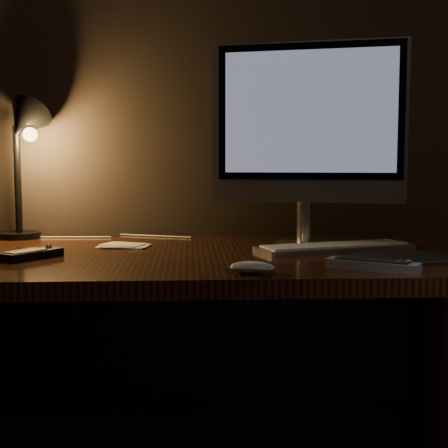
{
  "coord_description": "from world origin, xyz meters",
  "views": [
    {
      "loc": [
        -0.01,
        0.29,
        0.97
      ],
      "look_at": [
        0.07,
        1.73,
        0.83
      ],
      "focal_mm": 50.0,
      "sensor_mm": 36.0,
      "label": 1
    }
  ],
  "objects": [
    {
      "name": "monitor",
      "position": [
        0.31,
        1.96,
        1.07
      ],
      "size": [
        0.51,
        0.19,
        0.55
      ],
      "rotation": [
        0.0,
        0.0,
        -0.28
      ],
      "color": "silver",
      "rests_on": "desk"
    },
    {
      "name": "media_remote",
      "position": [
        -0.39,
        1.79,
        0.76
      ],
      "size": [
        0.14,
        0.15,
        0.03
      ],
      "rotation": [
        0.0,
        0.0,
        0.93
      ],
      "color": "black",
      "rests_on": "desk"
    },
    {
      "name": "tv_remote",
      "position": [
        0.38,
        1.58,
        0.76
      ],
      "size": [
        0.19,
        0.15,
        0.03
      ],
      "rotation": [
        0.0,
        0.0,
        -0.61
      ],
      "color": "gray",
      "rests_on": "desk"
    },
    {
      "name": "desk",
      "position": [
        0.0,
        1.93,
        0.62
      ],
      "size": [
        1.6,
        0.75,
        0.75
      ],
      "color": "#401E0E",
      "rests_on": "ground"
    },
    {
      "name": "keyboard",
      "position": [
        0.37,
        1.89,
        0.76
      ],
      "size": [
        0.44,
        0.24,
        0.02
      ],
      "primitive_type": "cube",
      "rotation": [
        0.0,
        0.0,
        0.31
      ],
      "color": "silver",
      "rests_on": "desk"
    },
    {
      "name": "cable",
      "position": [
        -0.25,
        2.19,
        0.75
      ],
      "size": [
        0.49,
        0.13,
        0.0
      ],
      "primitive_type": "cylinder",
      "rotation": [
        0.0,
        1.57,
        -0.25
      ],
      "color": "white",
      "rests_on": "desk"
    },
    {
      "name": "desk_lamp",
      "position": [
        -0.49,
        2.15,
        1.04
      ],
      "size": [
        0.19,
        0.21,
        0.42
      ],
      "rotation": [
        0.0,
        0.0,
        0.05
      ],
      "color": "black",
      "rests_on": "desk"
    },
    {
      "name": "mousepad",
      "position": [
        0.52,
        1.73,
        0.75
      ],
      "size": [
        0.24,
        0.2,
        0.0
      ],
      "primitive_type": "cube",
      "rotation": [
        0.0,
        0.0,
        0.04
      ],
      "color": "black",
      "rests_on": "desk"
    },
    {
      "name": "papers",
      "position": [
        -0.19,
        1.98,
        0.75
      ],
      "size": [
        0.16,
        0.13,
        0.01
      ],
      "primitive_type": "cube",
      "rotation": [
        0.0,
        0.0,
        -0.29
      ],
      "color": "white",
      "rests_on": "desk"
    },
    {
      "name": "mouse",
      "position": [
        0.12,
        1.55,
        0.76
      ],
      "size": [
        0.1,
        0.07,
        0.02
      ],
      "primitive_type": "ellipsoid",
      "rotation": [
        0.0,
        0.0,
        -0.3
      ],
      "color": "white",
      "rests_on": "desk"
    }
  ]
}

